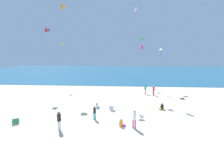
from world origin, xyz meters
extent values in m
plane|color=beige|center=(0.00, 10.00, 0.00)|extent=(120.00, 120.00, 0.00)
cube|color=#236084|center=(0.00, 50.45, 0.03)|extent=(120.00, 60.00, 0.05)
cube|color=white|center=(0.12, 5.41, 0.16)|extent=(0.76, 0.73, 0.03)
cube|color=white|center=(0.01, 5.15, 0.38)|extent=(0.62, 0.40, 0.45)
cylinder|color=#B7B7BC|center=(-0.10, 5.68, 0.08)|extent=(0.02, 0.02, 0.16)
cylinder|color=#B7B7BC|center=(0.45, 5.45, 0.08)|extent=(0.02, 0.02, 0.16)
cube|color=#2D9956|center=(-9.06, 1.07, 0.17)|extent=(0.74, 0.74, 0.03)
cube|color=#2D9956|center=(-8.89, 0.89, 0.36)|extent=(0.54, 0.52, 0.40)
cylinder|color=#B7B7BC|center=(-9.37, 0.97, 0.08)|extent=(0.02, 0.02, 0.17)
cylinder|color=#B7B7BC|center=(-8.94, 1.37, 0.08)|extent=(0.02, 0.02, 0.17)
cube|color=white|center=(3.14, 2.85, 0.17)|extent=(0.67, 0.66, 0.03)
cube|color=white|center=(3.26, 3.07, 0.35)|extent=(0.51, 0.39, 0.37)
cylinder|color=#B7B7BC|center=(3.28, 2.60, 0.09)|extent=(0.02, 0.02, 0.17)
cylinder|color=#B7B7BC|center=(2.85, 2.86, 0.09)|extent=(0.02, 0.02, 0.17)
cube|color=red|center=(10.24, 11.19, 0.11)|extent=(0.60, 0.41, 0.21)
cube|color=white|center=(10.24, 11.19, 0.23)|extent=(0.62, 0.42, 0.04)
cylinder|color=#D8599E|center=(2.29, 0.83, 0.42)|extent=(0.15, 0.15, 0.84)
cylinder|color=#D8599E|center=(2.48, 0.80, 0.42)|extent=(0.15, 0.15, 0.84)
cylinder|color=white|center=(2.39, 0.82, 1.16)|extent=(0.39, 0.39, 0.63)
sphere|color=tan|center=(2.39, 0.82, 1.58)|extent=(0.23, 0.23, 0.23)
cylinder|color=#19ADB2|center=(-1.47, 2.57, 0.35)|extent=(0.12, 0.12, 0.70)
cylinder|color=#19ADB2|center=(-1.62, 2.61, 0.35)|extent=(0.12, 0.12, 0.70)
cylinder|color=black|center=(-1.55, 2.59, 0.96)|extent=(0.34, 0.34, 0.52)
sphere|color=brown|center=(-1.55, 2.59, 1.31)|extent=(0.19, 0.19, 0.19)
cylinder|color=#D8599E|center=(6.27, 13.12, 0.41)|extent=(0.14, 0.14, 0.81)
cylinder|color=#D8599E|center=(6.40, 13.24, 0.41)|extent=(0.14, 0.14, 0.81)
cylinder|color=red|center=(6.34, 13.18, 1.12)|extent=(0.46, 0.46, 0.61)
sphere|color=beige|center=(6.34, 13.18, 1.52)|extent=(0.22, 0.22, 0.22)
cylinder|color=black|center=(6.13, 6.26, 0.29)|extent=(0.53, 0.53, 0.57)
sphere|color=#A87A5B|center=(6.13, 6.26, 0.67)|extent=(0.23, 0.23, 0.23)
cube|color=orange|center=(5.95, 6.11, 0.08)|extent=(0.50, 0.49, 0.17)
cylinder|color=orange|center=(1.18, 1.11, 0.28)|extent=(0.45, 0.45, 0.56)
sphere|color=tan|center=(1.18, 1.11, 0.66)|extent=(0.22, 0.22, 0.22)
cube|color=purple|center=(1.39, 1.17, 0.08)|extent=(0.47, 0.39, 0.16)
cylinder|color=white|center=(-4.17, -0.02, 0.42)|extent=(0.15, 0.15, 0.85)
cylinder|color=white|center=(-4.33, 0.09, 0.42)|extent=(0.15, 0.15, 0.85)
cylinder|color=black|center=(-4.25, 0.04, 1.17)|extent=(0.47, 0.47, 0.64)
sphere|color=#846047|center=(-4.25, 0.04, 1.59)|extent=(0.23, 0.23, 0.23)
cylinder|color=white|center=(-1.88, 6.14, 0.24)|extent=(0.44, 0.44, 0.48)
sphere|color=#846047|center=(-1.88, 6.14, 0.57)|extent=(0.19, 0.19, 0.19)
cube|color=#19ADB2|center=(-1.77, 6.30, 0.07)|extent=(0.40, 0.43, 0.14)
cylinder|color=#D8599E|center=(5.10, 14.03, 0.42)|extent=(0.15, 0.15, 0.83)
cylinder|color=#D8599E|center=(5.09, 13.84, 0.42)|extent=(0.15, 0.15, 0.83)
cylinder|color=#19ADB2|center=(5.09, 13.94, 1.14)|extent=(0.35, 0.35, 0.62)
sphere|color=brown|center=(5.09, 13.94, 1.56)|extent=(0.23, 0.23, 0.23)
cone|color=yellow|center=(-10.66, 18.57, 8.62)|extent=(0.87, 0.88, 0.77)
cylinder|color=#1EADAD|center=(-10.66, 18.57, 8.13)|extent=(0.10, 0.11, 0.47)
cube|color=blue|center=(-13.12, 18.30, 11.34)|extent=(0.66, 0.34, 0.68)
cylinder|color=white|center=(-13.12, 18.30, 10.81)|extent=(0.05, 0.05, 0.55)
pyramid|color=#1EADAD|center=(8.33, 18.21, 7.64)|extent=(0.70, 0.90, 0.33)
cylinder|color=black|center=(8.34, 18.21, 6.75)|extent=(0.07, 0.04, 0.67)
cone|color=orange|center=(-8.94, 14.51, 14.68)|extent=(1.23, 0.83, 1.26)
cylinder|color=black|center=(-8.94, 14.51, 14.05)|extent=(0.09, 0.03, 0.43)
cube|color=pink|center=(3.25, 14.78, 13.92)|extent=(0.45, 0.99, 0.94)
cylinder|color=#DB3DA8|center=(3.25, 14.78, 13.18)|extent=(0.12, 0.05, 0.75)
cube|color=green|center=(4.90, 19.14, 9.56)|extent=(0.55, 0.70, 0.84)
cylinder|color=orange|center=(4.90, 19.14, 8.86)|extent=(0.04, 0.04, 0.80)
pyramid|color=purple|center=(3.05, 23.01, 11.29)|extent=(0.83, 0.87, 0.33)
cylinder|color=pink|center=(3.07, 23.02, 10.33)|extent=(0.08, 0.07, 0.98)
cone|color=#DB3DA8|center=(4.13, 11.55, 7.86)|extent=(0.96, 0.93, 0.84)
cylinder|color=#DB3DA8|center=(4.13, 11.55, 6.99)|extent=(0.18, 0.15, 1.16)
cone|color=red|center=(-11.28, 13.32, 10.71)|extent=(0.84, 0.75, 0.92)
cylinder|color=white|center=(-11.28, 13.32, 10.03)|extent=(0.05, 0.03, 0.66)
camera|label=1|loc=(1.35, -13.23, 6.65)|focal=26.09mm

